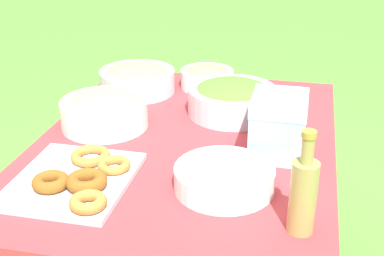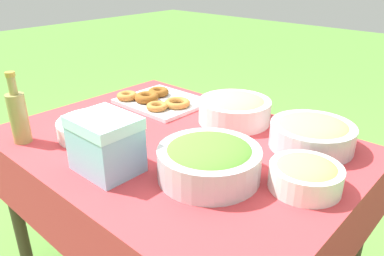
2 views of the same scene
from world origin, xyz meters
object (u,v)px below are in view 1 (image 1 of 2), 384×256
at_px(olive_oil_bottle, 303,193).
at_px(cooler_box, 278,125).
at_px(donut_platter, 78,178).
at_px(salad_bowl, 232,98).
at_px(fruit_bowl, 207,77).
at_px(plate_stack, 224,178).
at_px(bread_bowl, 137,78).
at_px(pasta_bowl, 104,110).

relative_size(olive_oil_bottle, cooler_box, 1.29).
distance_m(donut_platter, olive_oil_bottle, 0.58).
xyz_separation_m(donut_platter, cooler_box, (-0.30, 0.49, 0.07)).
height_order(salad_bowl, fruit_bowl, salad_bowl).
bearing_deg(plate_stack, cooler_box, 154.07).
distance_m(donut_platter, plate_stack, 0.38).
distance_m(salad_bowl, plate_stack, 0.50).
bearing_deg(cooler_box, salad_bowl, -145.92).
height_order(salad_bowl, olive_oil_bottle, olive_oil_bottle).
bearing_deg(bread_bowl, plate_stack, 34.95).
height_order(olive_oil_bottle, fruit_bowl, olive_oil_bottle).
height_order(donut_platter, cooler_box, cooler_box).
bearing_deg(cooler_box, pasta_bowl, -96.36).
relative_size(donut_platter, cooler_box, 1.83).
distance_m(plate_stack, cooler_box, 0.27).
bearing_deg(plate_stack, olive_oil_bottle, 54.48).
bearing_deg(pasta_bowl, salad_bowl, 116.43).
relative_size(salad_bowl, fruit_bowl, 1.49).
xyz_separation_m(pasta_bowl, fruit_bowl, (-0.43, 0.25, -0.01)).
bearing_deg(donut_platter, fruit_bowl, 166.85).
bearing_deg(bread_bowl, cooler_box, 55.02).
relative_size(plate_stack, cooler_box, 1.34).
distance_m(pasta_bowl, bread_bowl, 0.32).
distance_m(donut_platter, cooler_box, 0.58).
xyz_separation_m(donut_platter, fruit_bowl, (-0.79, 0.18, 0.02)).
relative_size(fruit_bowl, cooler_box, 1.04).
bearing_deg(donut_platter, plate_stack, 99.66).
xyz_separation_m(olive_oil_bottle, bread_bowl, (-0.77, -0.64, -0.05)).
relative_size(pasta_bowl, olive_oil_bottle, 1.11).
xyz_separation_m(olive_oil_bottle, fruit_bowl, (-0.87, -0.39, -0.05)).
bearing_deg(plate_stack, salad_bowl, -173.51).
distance_m(plate_stack, fruit_bowl, 0.75).
distance_m(pasta_bowl, fruit_bowl, 0.50).
xyz_separation_m(salad_bowl, plate_stack, (0.49, 0.06, -0.03)).
xyz_separation_m(pasta_bowl, bread_bowl, (-0.32, 0.01, -0.00)).
bearing_deg(pasta_bowl, plate_stack, 55.80).
bearing_deg(fruit_bowl, plate_stack, 14.67).
bearing_deg(fruit_bowl, donut_platter, -13.15).
bearing_deg(donut_platter, salad_bowl, 150.17).
bearing_deg(cooler_box, bread_bowl, -124.98).
xyz_separation_m(pasta_bowl, plate_stack, (0.30, 0.44, -0.03)).
bearing_deg(olive_oil_bottle, donut_platter, -97.76).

